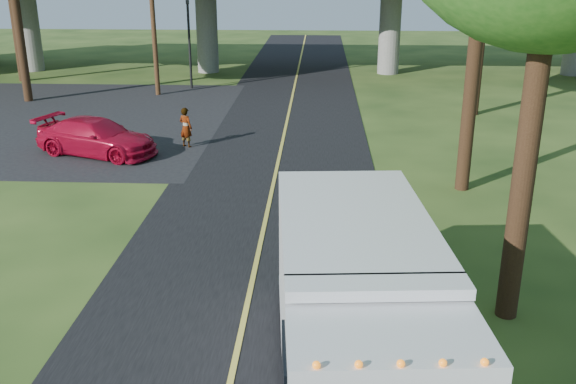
# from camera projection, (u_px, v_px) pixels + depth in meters

# --- Properties ---
(ground) EXTENTS (120.00, 120.00, 0.00)m
(ground) POSITION_uv_depth(u_px,v_px,m) (241.00, 333.00, 12.86)
(ground) COLOR #263F16
(ground) RESTS_ON ground
(road) EXTENTS (7.00, 90.00, 0.02)m
(road) POSITION_uv_depth(u_px,v_px,m) (275.00, 176.00, 22.25)
(road) COLOR black
(road) RESTS_ON ground
(parking_lot) EXTENTS (16.00, 18.00, 0.01)m
(parking_lot) POSITION_uv_depth(u_px,v_px,m) (55.00, 119.00, 30.28)
(parking_lot) COLOR black
(parking_lot) RESTS_ON ground
(lane_line) EXTENTS (0.12, 90.00, 0.01)m
(lane_line) POSITION_uv_depth(u_px,v_px,m) (275.00, 175.00, 22.24)
(lane_line) COLOR gold
(lane_line) RESTS_ON road
(overpass) EXTENTS (54.00, 10.00, 7.30)m
(overpass) POSITION_uv_depth(u_px,v_px,m) (298.00, 2.00, 41.38)
(overpass) COLOR slate
(overpass) RESTS_ON ground
(traffic_signal) EXTENTS (0.18, 0.22, 5.20)m
(traffic_signal) POSITION_uv_depth(u_px,v_px,m) (189.00, 33.00, 36.48)
(traffic_signal) COLOR black
(traffic_signal) RESTS_ON ground
(utility_pole) EXTENTS (1.60, 0.26, 9.00)m
(utility_pole) POSITION_uv_depth(u_px,v_px,m) (152.00, 10.00, 34.20)
(utility_pole) COLOR #472D19
(utility_pole) RESTS_ON ground
(step_van) EXTENTS (3.13, 7.22, 2.95)m
(step_van) POSITION_uv_depth(u_px,v_px,m) (358.00, 307.00, 10.67)
(step_van) COLOR silver
(step_van) RESTS_ON ground
(red_sedan) EXTENTS (5.19, 3.39, 1.40)m
(red_sedan) POSITION_uv_depth(u_px,v_px,m) (97.00, 137.00, 24.50)
(red_sedan) COLOR #AA0A26
(red_sedan) RESTS_ON ground
(pedestrian) EXTENTS (0.70, 0.62, 1.61)m
(pedestrian) POSITION_uv_depth(u_px,v_px,m) (186.00, 127.00, 25.48)
(pedestrian) COLOR gray
(pedestrian) RESTS_ON ground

